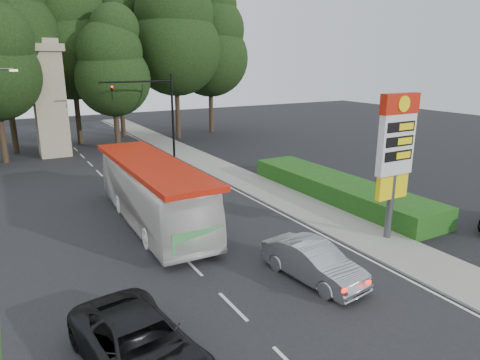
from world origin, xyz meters
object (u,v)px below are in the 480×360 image
monument (49,98)px  suv_charcoal (140,346)px  transit_bus (153,192)px  sedan_silver (313,262)px  gas_station_pylon (396,147)px  traffic_signal_mast (157,105)px

monument → suv_charcoal: 31.34m
transit_bus → sedan_silver: 9.60m
monument → transit_bus: bearing=-83.6°
gas_station_pylon → traffic_signal_mast: (-3.52, 22.00, 0.22)m
monument → sedan_silver: bearing=-79.1°
gas_station_pylon → suv_charcoal: bearing=-167.0°
sedan_silver → traffic_signal_mast: bearing=77.7°
monument → traffic_signal_mast: bearing=-38.0°
gas_station_pylon → suv_charcoal: gas_station_pylon is taller
gas_station_pylon → monument: monument is taller
gas_station_pylon → transit_bus: gas_station_pylon is taller
gas_station_pylon → monument: size_ratio=0.68×
suv_charcoal → traffic_signal_mast: bearing=61.9°
suv_charcoal → transit_bus: bearing=62.0°
monument → suv_charcoal: monument is taller
gas_station_pylon → traffic_signal_mast: 22.29m
monument → sedan_silver: monument is taller
sedan_silver → suv_charcoal: suv_charcoal is taller
sedan_silver → transit_bus: bearing=103.2°
traffic_signal_mast → monument: (-7.68, 6.00, 0.43)m
traffic_signal_mast → sedan_silver: (-2.04, -23.32, -3.93)m
gas_station_pylon → transit_bus: 12.07m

